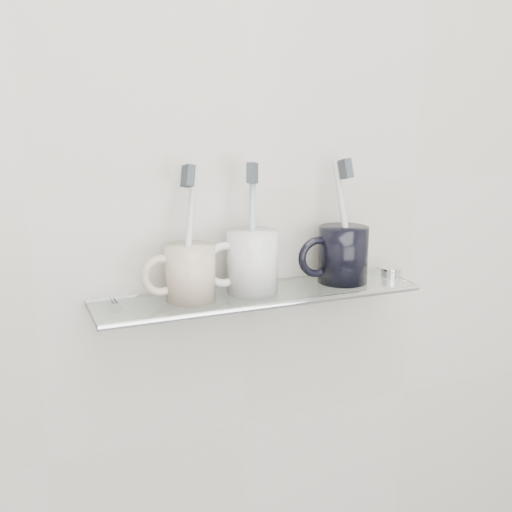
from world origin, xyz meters
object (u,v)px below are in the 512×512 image
shelf_glass (259,295)px  mug_left (190,273)px  mug_right (343,254)px  mug_center (252,262)px

shelf_glass → mug_left: (-0.11, 0.00, 0.04)m
shelf_glass → mug_right: mug_right is taller
shelf_glass → mug_left: size_ratio=6.13×
mug_center → mug_right: bearing=-14.9°
shelf_glass → mug_right: bearing=1.9°
mug_right → shelf_glass: bearing=-159.0°
mug_right → mug_center: bearing=-161.0°
mug_left → mug_center: mug_center is taller
mug_center → mug_right: (0.16, 0.00, -0.00)m
mug_left → mug_center: bearing=-23.6°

